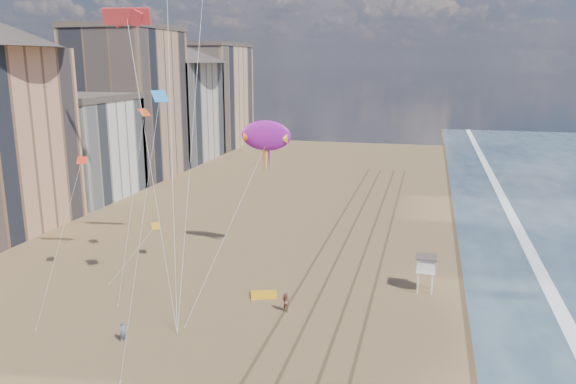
# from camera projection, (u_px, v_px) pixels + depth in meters

# --- Properties ---
(wet_sand) EXTENTS (260.00, 260.00, 0.00)m
(wet_sand) POSITION_uv_depth(u_px,v_px,m) (495.00, 255.00, 66.05)
(wet_sand) COLOR #42301E
(wet_sand) RESTS_ON ground
(foam) EXTENTS (260.00, 260.00, 0.00)m
(foam) POSITION_uv_depth(u_px,v_px,m) (533.00, 258.00, 65.05)
(foam) COLOR white
(foam) RESTS_ON ground
(tracks) EXTENTS (7.68, 120.00, 0.01)m
(tracks) POSITION_uv_depth(u_px,v_px,m) (344.00, 272.00, 60.53)
(tracks) COLOR brown
(tracks) RESTS_ON ground
(buildings) EXTENTS (34.72, 131.35, 29.00)m
(buildings) POSITION_uv_depth(u_px,v_px,m) (113.00, 110.00, 102.59)
(buildings) COLOR #C6B284
(buildings) RESTS_ON ground
(lifeguard_stand) EXTENTS (2.04, 2.04, 3.68)m
(lifeguard_stand) POSITION_uv_depth(u_px,v_px,m) (426.00, 264.00, 54.81)
(lifeguard_stand) COLOR silver
(lifeguard_stand) RESTS_ON ground
(grounded_kite) EXTENTS (2.88, 2.30, 0.28)m
(grounded_kite) POSITION_uv_depth(u_px,v_px,m) (264.00, 295.00, 54.33)
(grounded_kite) COLOR #FFAF15
(grounded_kite) RESTS_ON ground
(show_kite) EXTENTS (5.02, 9.64, 22.50)m
(show_kite) POSITION_uv_depth(u_px,v_px,m) (266.00, 136.00, 61.33)
(show_kite) COLOR #901797
(show_kite) RESTS_ON ground
(kite_flyer_a) EXTENTS (0.71, 0.70, 1.65)m
(kite_flyer_a) POSITION_uv_depth(u_px,v_px,m) (123.00, 332.00, 45.38)
(kite_flyer_a) COLOR slate
(kite_flyer_a) RESTS_ON ground
(kite_flyer_b) EXTENTS (1.11, 1.00, 1.87)m
(kite_flyer_b) POSITION_uv_depth(u_px,v_px,m) (286.00, 302.00, 50.68)
(kite_flyer_b) COLOR #98614D
(kite_flyer_b) RESTS_ON ground
(small_kites) EXTENTS (11.58, 14.25, 16.10)m
(small_kites) POSITION_uv_depth(u_px,v_px,m) (140.00, 144.00, 53.46)
(small_kites) COLOR #2780D2
(small_kites) RESTS_ON ground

